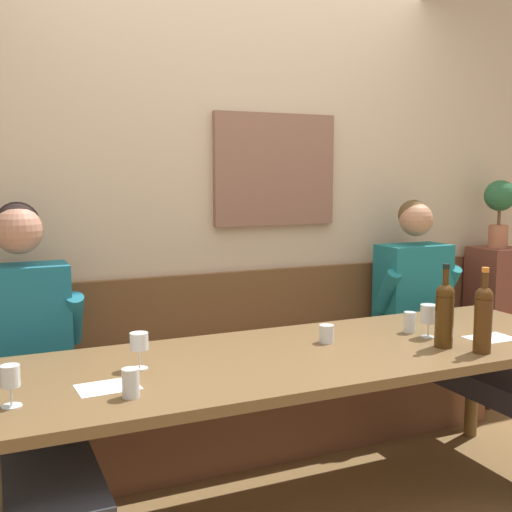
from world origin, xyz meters
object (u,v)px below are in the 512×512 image
object	(u,v)px
wine_bottle_green_tall	(445,313)
person_left_seat	(452,329)
person_center_left_seat	(30,378)
wine_bottle_clear_water	(483,317)
dining_table	(309,367)
potted_plant	(500,205)
wine_glass_left_end	(139,343)
wine_glass_center_front	(429,315)
water_tumbler_left	(131,383)
water_tumbler_center	(326,334)
wine_glass_mid_left	(10,379)
wine_glass_center_rear	(444,302)
wall_bench	(243,400)
water_tumbler_right	(410,322)

from	to	relation	value
wine_bottle_green_tall	person_left_seat	bearing A→B (deg)	45.40
person_center_left_seat	person_left_seat	size ratio (longest dim) A/B	1.02
wine_bottle_clear_water	person_left_seat	bearing A→B (deg)	56.90
dining_table	potted_plant	xyz separation A→B (m)	(1.77, 0.74, 0.61)
potted_plant	wine_bottle_clear_water	bearing A→B (deg)	-136.95
dining_table	wine_glass_left_end	xyz separation A→B (m)	(-0.70, 0.06, 0.17)
person_center_left_seat	person_left_seat	world-z (taller)	person_center_left_seat
wine_glass_center_front	water_tumbler_left	distance (m)	1.43
water_tumbler_left	water_tumbler_center	distance (m)	1.00
person_center_left_seat	water_tumbler_left	bearing A→B (deg)	-64.90
person_center_left_seat	wine_glass_left_end	size ratio (longest dim) A/B	9.57
dining_table	water_tumbler_left	size ratio (longest dim) A/B	26.98
dining_table	wine_glass_mid_left	xyz separation A→B (m)	(-1.17, -0.16, 0.16)
wine_bottle_clear_water	wine_glass_mid_left	size ratio (longest dim) A/B	2.63
person_left_seat	wine_glass_center_rear	distance (m)	0.28
potted_plant	wine_glass_left_end	bearing A→B (deg)	-164.54
wall_bench	wine_glass_mid_left	bearing A→B (deg)	-143.40
dining_table	wine_glass_center_rear	xyz separation A→B (m)	(0.90, 0.22, 0.16)
dining_table	wine_glass_mid_left	bearing A→B (deg)	-171.99
wine_glass_left_end	wine_glass_center_front	xyz separation A→B (m)	(1.31, -0.07, 0.00)
potted_plant	person_left_seat	bearing A→B (deg)	-150.48
potted_plant	person_center_left_seat	bearing A→B (deg)	-172.29
person_left_seat	wine_bottle_clear_water	size ratio (longest dim) A/B	3.69
wine_bottle_green_tall	water_tumbler_center	distance (m)	0.51
person_center_left_seat	wine_glass_center_front	size ratio (longest dim) A/B	8.95
person_center_left_seat	wine_glass_left_end	distance (m)	0.51
person_center_left_seat	wine_bottle_clear_water	xyz separation A→B (m)	(1.72, -0.66, 0.23)
wine_glass_center_front	water_tumbler_right	size ratio (longest dim) A/B	1.55
wine_bottle_green_tall	wine_glass_mid_left	xyz separation A→B (m)	(-1.73, 0.01, -0.06)
dining_table	person_left_seat	distance (m)	1.13
wine_glass_center_rear	wall_bench	bearing A→B (deg)	151.91
water_tumbler_center	potted_plant	world-z (taller)	potted_plant
wine_glass_left_end	person_left_seat	bearing A→B (deg)	9.27
wine_glass_center_rear	water_tumbler_left	distance (m)	1.77
wine_bottle_clear_water	wine_glass_mid_left	bearing A→B (deg)	175.46
wine_glass_mid_left	wine_glass_center_rear	distance (m)	2.11
water_tumbler_left	water_tumbler_center	size ratio (longest dim) A/B	1.24
person_center_left_seat	wine_bottle_clear_water	size ratio (longest dim) A/B	3.76
wine_glass_left_end	water_tumbler_left	size ratio (longest dim) A/B	1.44
wine_glass_left_end	wine_glass_center_front	size ratio (longest dim) A/B	0.94
water_tumbler_left	person_center_left_seat	bearing A→B (deg)	115.10
dining_table	water_tumbler_center	distance (m)	0.20
water_tumbler_right	wine_glass_center_rear	bearing A→B (deg)	22.90
potted_plant	wine_glass_mid_left	bearing A→B (deg)	-162.92
person_center_left_seat	water_tumbler_right	bearing A→B (deg)	-9.11
dining_table	wine_bottle_green_tall	xyz separation A→B (m)	(0.56, -0.18, 0.22)
person_left_seat	wine_bottle_green_tall	distance (m)	0.77
wine_glass_center_front	dining_table	bearing A→B (deg)	178.15
wall_bench	wine_bottle_green_tall	bearing A→B (deg)	-57.49
person_center_left_seat	potted_plant	distance (m)	2.94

